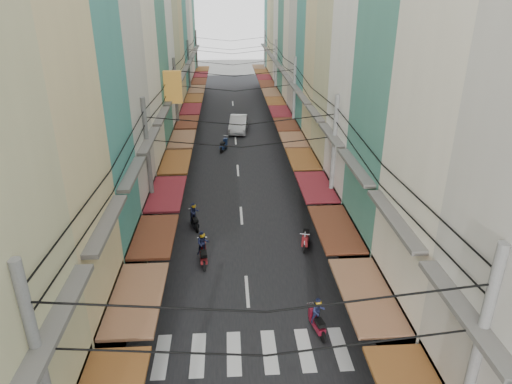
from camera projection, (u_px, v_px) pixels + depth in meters
name	position (u px, v px, depth m)	size (l,w,h in m)	color
ground	(245.00, 268.00, 23.33)	(160.00, 160.00, 0.00)	#62635E
road	(236.00, 147.00, 41.61)	(10.00, 80.00, 0.02)	black
sidewalk_left	(164.00, 148.00, 41.23)	(3.00, 80.00, 0.06)	gray
sidewalk_right	(307.00, 146.00, 41.98)	(3.00, 80.00, 0.06)	gray
crosswalk	(252.00, 352.00, 17.83)	(7.55, 2.40, 0.01)	silver
building_row_left	(129.00, 39.00, 34.10)	(7.80, 67.67, 23.70)	silver
building_row_right	(338.00, 43.00, 35.06)	(7.80, 68.98, 22.59)	teal
utility_poles	(236.00, 84.00, 34.42)	(10.20, 66.13, 8.20)	slate
white_car	(239.00, 131.00, 46.43)	(5.58, 2.19, 1.97)	silver
bicycle	(405.00, 298.00, 21.00)	(0.59, 1.58, 1.09)	black
moving_scooters	(237.00, 229.00, 26.08)	(6.65, 25.83, 1.85)	black
parked_scooters	(345.00, 309.00, 19.57)	(13.03, 13.99, 1.00)	black
pedestrians	(167.00, 237.00, 24.29)	(13.00, 23.01, 2.09)	black
market_umbrella	(422.00, 295.00, 17.66)	(2.35, 2.35, 2.48)	#B2B2B7
traffic_sign	(344.00, 224.00, 23.41)	(0.10, 0.62, 2.82)	slate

